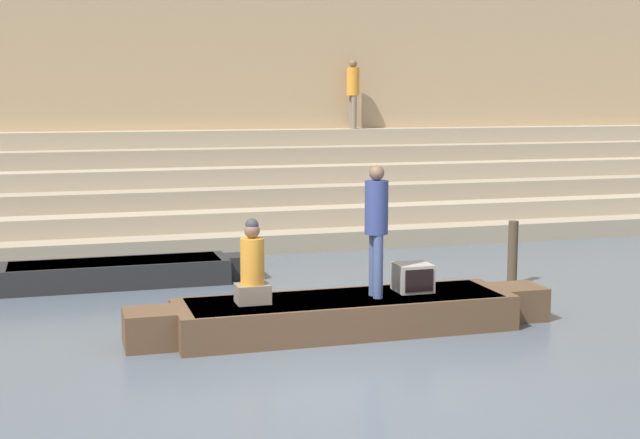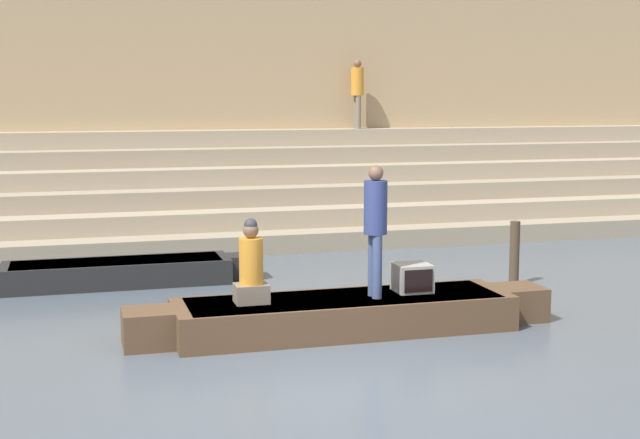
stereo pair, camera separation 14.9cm
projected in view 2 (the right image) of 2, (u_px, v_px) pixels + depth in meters
The scene contains 10 objects.
ground_plane at pixel (330, 374), 10.25m from camera, with size 120.00×120.00×0.00m, color #4C5660.
ghat_steps at pixel (200, 199), 20.14m from camera, with size 36.00×4.44×2.34m.
back_wall at pixel (184, 39), 21.72m from camera, with size 34.20×1.28×9.09m.
rowboat_main at pixel (344, 313), 12.04m from camera, with size 5.88×1.37×0.48m.
person_standing at pixel (375, 221), 11.89m from camera, with size 0.31×0.31×1.79m.
person_rowing at pixel (251, 268), 11.63m from camera, with size 0.44×0.35×1.12m.
tv_set at pixel (412, 278), 12.35m from camera, with size 0.49×0.47×0.39m.
moored_boat_shore at pixel (118, 272), 15.00m from camera, with size 4.80×1.00×0.42m.
mooring_post at pixel (514, 253), 14.97m from camera, with size 0.17×0.17×1.09m, color #473828.
person_on_steps at pixel (357, 89), 22.08m from camera, with size 0.32×0.32×1.70m.
Camera 2 is at (-2.80, -9.50, 3.19)m, focal length 50.00 mm.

